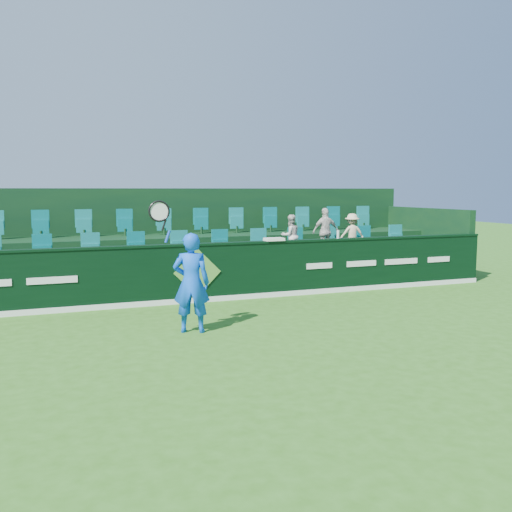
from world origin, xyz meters
name	(u,v)px	position (x,y,z in m)	size (l,w,h in m)	color
ground	(261,346)	(0.00, 0.00, 0.00)	(60.00, 60.00, 0.00)	#2F6618
sponsor_hoarding	(196,273)	(0.00, 4.00, 0.67)	(16.00, 0.25, 1.35)	black
stand_tier_front	(184,278)	(0.00, 5.10, 0.40)	(16.00, 2.00, 0.80)	black
stand_tier_back	(168,259)	(0.00, 7.00, 0.65)	(16.00, 1.80, 1.30)	black
stand_rear	(164,237)	(0.00, 7.44, 1.22)	(16.00, 4.10, 2.60)	black
seat_row_front	(180,248)	(0.00, 5.50, 1.10)	(13.50, 0.50, 0.60)	#147573
seat_row_back	(165,224)	(0.00, 7.30, 1.60)	(13.50, 0.50, 0.60)	#147573
tennis_player	(191,282)	(-0.82, 1.33, 0.92)	(1.20, 0.64, 2.44)	blue
spectator_left	(291,236)	(2.88, 5.12, 1.36)	(0.54, 0.42, 1.11)	beige
spectator_middle	(325,232)	(3.92, 5.12, 1.44)	(0.75, 0.31, 1.28)	beige
spectator_right	(352,234)	(4.74, 5.12, 1.36)	(0.72, 0.41, 1.11)	beige
towel	(274,239)	(1.93, 4.00, 1.38)	(0.45, 0.29, 0.07)	white
drinks_bottle	(338,234)	(3.67, 4.00, 1.45)	(0.07, 0.07, 0.21)	silver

